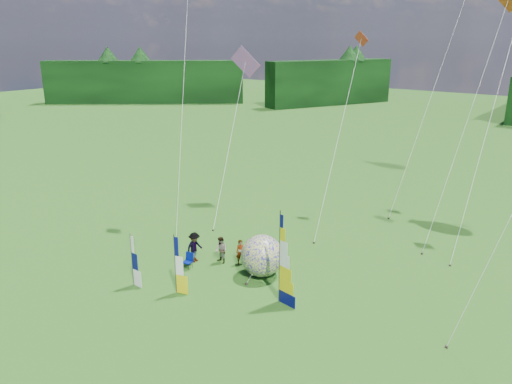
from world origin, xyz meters
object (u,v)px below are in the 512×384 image
Objects in this scene: spectator_d at (255,250)px; kite_whale at (493,103)px; spectator_b at (221,250)px; spectator_c at (195,247)px; side_banner_left at (175,265)px; side_banner_far at (132,260)px; feather_banner_main at (280,259)px; camp_chair at (188,261)px; spectator_a at (241,252)px; bol_inflatable at (262,256)px.

kite_whale is (9.30, 12.86, 8.18)m from spectator_d.
spectator_b is 0.88× the size of spectator_c.
side_banner_left is 5.59m from spectator_d.
side_banner_far reaches higher than spectator_b.
feather_banner_main is at bearing -106.01° from kite_whale.
spectator_c is at bearing 98.28° from camp_chair.
side_banner_left is 2.09× the size of spectator_a.
side_banner_far is 1.56× the size of spectator_c.
kite_whale is at bearing 45.02° from side_banner_left.
bol_inflatable is at bearing 15.07° from spectator_b.
side_banner_left reaches higher than camp_chair.
spectator_b is 2.04m from spectator_d.
side_banner_left is at bearing -118.92° from bol_inflatable.
kite_whale is at bearing 63.80° from spectator_b.
feather_banner_main is 6.97m from spectator_c.
spectator_c reaches higher than spectator_d.
side_banner_left is 3.11m from camp_chair.
spectator_b is at bearing -124.37° from kite_whale.
kite_whale reaches higher than spectator_b.
kite_whale reaches higher than side_banner_left.
spectator_a is 1.63× the size of camp_chair.
side_banner_far reaches higher than spectator_c.
spectator_a is 0.92× the size of spectator_d.
spectator_d is 0.09× the size of kite_whale.
spectator_b is at bearing 72.57° from spectator_d.
feather_banner_main is 5.06× the size of camp_chair.
spectator_c is at bearing -166.87° from bol_inflatable.
feather_banner_main reaches higher than bol_inflatable.
kite_whale is (10.94, 14.07, 8.20)m from spectator_b.
spectator_d reaches higher than camp_chair.
spectator_a is at bearing 162.90° from feather_banner_main.
camp_chair is at bearing -109.38° from spectator_b.
camp_chair is (0.93, 3.25, -0.99)m from side_banner_far.
spectator_c is at bearing 70.18° from spectator_d.
side_banner_left is 1.10× the size of side_banner_far.
side_banner_far is 7.25m from spectator_d.
spectator_c is 1.10m from camp_chair.
spectator_c is at bearing -126.11° from kite_whale.
feather_banner_main is 0.27× the size of kite_whale.
spectator_b is at bearing -57.47° from spectator_c.
spectator_a is 18.66m from kite_whale.
side_banner_left is 1.92× the size of spectator_d.
camp_chair is at bearing 75.52° from side_banner_far.
spectator_d is at bearing -122.36° from kite_whale.
feather_banner_main is 2.91× the size of spectator_b.
kite_whale reaches higher than side_banner_far.
bol_inflatable reaches higher than spectator_d.
spectator_c is at bearing 83.26° from side_banner_far.
camp_chair is (-3.99, -1.95, -0.74)m from bol_inflatable.
camp_chair is at bearing -153.97° from bol_inflatable.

